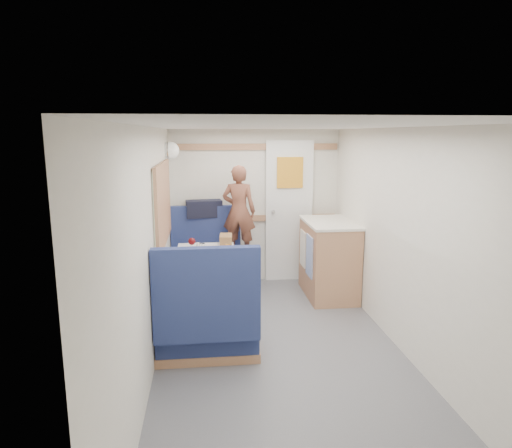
{
  "coord_description": "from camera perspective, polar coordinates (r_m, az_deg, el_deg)",
  "views": [
    {
      "loc": [
        -0.64,
        -3.64,
        1.94
      ],
      "look_at": [
        -0.14,
        0.9,
        1.04
      ],
      "focal_mm": 32.0,
      "sensor_mm": 36.0,
      "label": 1
    }
  ],
  "objects": [
    {
      "name": "orange_fruit",
      "position": [
        4.74,
        -5.11,
        -3.14
      ],
      "size": [
        0.07,
        0.07,
        0.07
      ],
      "primitive_type": "sphere",
      "color": "orange",
      "rests_on": "tray"
    },
    {
      "name": "rear_door",
      "position": [
        6.04,
        4.15,
        1.93
      ],
      "size": [
        0.62,
        0.12,
        1.86
      ],
      "color": "white",
      "rests_on": "wall_back"
    },
    {
      "name": "wall_right",
      "position": [
        4.14,
        18.7,
        -2.54
      ],
      "size": [
        0.02,
        4.5,
        2.0
      ],
      "primitive_type": "cube",
      "color": "silver",
      "rests_on": "floor"
    },
    {
      "name": "pepper_grinder",
      "position": [
        4.69,
        -5.77,
        -3.42
      ],
      "size": [
        0.03,
        0.03,
        0.09
      ],
      "primitive_type": "cylinder",
      "color": "black",
      "rests_on": "dinette_table"
    },
    {
      "name": "dome_light",
      "position": [
        5.51,
        -10.63,
        9.02
      ],
      "size": [
        0.2,
        0.2,
        0.2
      ],
      "primitive_type": "sphere",
      "color": "white",
      "rests_on": "wall_left"
    },
    {
      "name": "wall_left",
      "position": [
        3.79,
        -13.13,
        -3.5
      ],
      "size": [
        0.02,
        4.5,
        2.0
      ],
      "primitive_type": "cube",
      "color": "silver",
      "rests_on": "floor"
    },
    {
      "name": "person",
      "position": [
        5.58,
        -2.15,
        1.62
      ],
      "size": [
        0.47,
        0.37,
        1.13
      ],
      "primitive_type": "imported",
      "rotation": [
        0.0,
        0.0,
        2.87
      ],
      "color": "brown",
      "rests_on": "bench_far"
    },
    {
      "name": "salt_grinder",
      "position": [
        4.9,
        -7.29,
        -2.82
      ],
      "size": [
        0.03,
        0.03,
        0.09
      ],
      "primitive_type": "cylinder",
      "color": "white",
      "rests_on": "dinette_table"
    },
    {
      "name": "oak_trim_high",
      "position": [
        5.91,
        -0.11,
        9.63
      ],
      "size": [
        2.15,
        0.02,
        0.08
      ],
      "primitive_type": "cube",
      "color": "#956243",
      "rests_on": "wall_back"
    },
    {
      "name": "side_window",
      "position": [
        4.71,
        -11.63,
        2.53
      ],
      "size": [
        0.04,
        1.3,
        0.72
      ],
      "primitive_type": "cube",
      "color": "gray",
      "rests_on": "wall_left"
    },
    {
      "name": "wall_back",
      "position": [
        6.0,
        -0.13,
        2.17
      ],
      "size": [
        2.2,
        0.02,
        2.0
      ],
      "primitive_type": "cube",
      "color": "silver",
      "rests_on": "floor"
    },
    {
      "name": "tray",
      "position": [
        4.5,
        -5.16,
        -4.48
      ],
      "size": [
        0.33,
        0.4,
        0.02
      ],
      "primitive_type": "cube",
      "rotation": [
        0.0,
        0.0,
        -0.21
      ],
      "color": "white",
      "rests_on": "dinette_table"
    },
    {
      "name": "tumbler_left",
      "position": [
        4.55,
        -9.08,
        -3.74
      ],
      "size": [
        0.07,
        0.07,
        0.12
      ],
      "primitive_type": "cylinder",
      "color": "silver",
      "rests_on": "dinette_table"
    },
    {
      "name": "cheese_block",
      "position": [
        4.55,
        -6.39,
        -3.99
      ],
      "size": [
        0.11,
        0.09,
        0.04
      ],
      "primitive_type": "cube",
      "rotation": [
        0.0,
        0.0,
        0.3
      ],
      "color": "#E0CA81",
      "rests_on": "tray"
    },
    {
      "name": "duffel_bag",
      "position": [
        5.84,
        -6.51,
        1.92
      ],
      "size": [
        0.47,
        0.26,
        0.21
      ],
      "primitive_type": "cube",
      "rotation": [
        0.0,
        0.0,
        0.11
      ],
      "color": "black",
      "rests_on": "ledge"
    },
    {
      "name": "bread_loaf",
      "position": [
        5.16,
        -3.78,
        -1.94
      ],
      "size": [
        0.15,
        0.26,
        0.1
      ],
      "primitive_type": "cube",
      "rotation": [
        0.0,
        0.0,
        -0.07
      ],
      "color": "olive",
      "rests_on": "dinette_table"
    },
    {
      "name": "dinette_table",
      "position": [
        4.84,
        -6.22,
        -5.38
      ],
      "size": [
        0.62,
        0.92,
        0.72
      ],
      "color": "white",
      "rests_on": "floor"
    },
    {
      "name": "beer_glass",
      "position": [
        4.77,
        -3.56,
        -3.09
      ],
      "size": [
        0.06,
        0.06,
        0.09
      ],
      "primitive_type": "cylinder",
      "color": "brown",
      "rests_on": "dinette_table"
    },
    {
      "name": "tumbler_right",
      "position": [
        4.8,
        -6.74,
        -3.02
      ],
      "size": [
        0.06,
        0.06,
        0.1
      ],
      "primitive_type": "cylinder",
      "color": "silver",
      "rests_on": "dinette_table"
    },
    {
      "name": "oak_trim_low",
      "position": [
        6.01,
        -0.11,
        0.73
      ],
      "size": [
        2.15,
        0.02,
        0.08
      ],
      "primitive_type": "cube",
      "color": "#956243",
      "rests_on": "wall_back"
    },
    {
      "name": "ceiling",
      "position": [
        3.7,
        3.71,
        12.07
      ],
      "size": [
        4.5,
        4.5,
        0.0
      ],
      "primitive_type": "plane",
      "rotation": [
        3.14,
        0.0,
        0.0
      ],
      "color": "silver",
      "rests_on": "wall_back"
    },
    {
      "name": "galley_counter",
      "position": [
        5.59,
        9.04,
        -4.25
      ],
      "size": [
        0.57,
        0.92,
        0.92
      ],
      "color": "#956243",
      "rests_on": "floor"
    },
    {
      "name": "bench_far",
      "position": [
        5.75,
        -6.2,
        -5.47
      ],
      "size": [
        0.9,
        0.59,
        1.05
      ],
      "color": "#162048",
      "rests_on": "floor"
    },
    {
      "name": "floor",
      "position": [
        4.18,
        3.35,
        -16.53
      ],
      "size": [
        4.5,
        4.5,
        0.0
      ],
      "primitive_type": "plane",
      "color": "#515156",
      "rests_on": "ground"
    },
    {
      "name": "wine_glass",
      "position": [
        4.76,
        -8.03,
        -2.25
      ],
      "size": [
        0.08,
        0.08,
        0.17
      ],
      "color": "white",
      "rests_on": "dinette_table"
    },
    {
      "name": "bench_near",
      "position": [
        4.12,
        -6.09,
        -12.36
      ],
      "size": [
        0.9,
        0.59,
        1.05
      ],
      "color": "#162048",
      "rests_on": "floor"
    },
    {
      "name": "ledge",
      "position": [
        5.86,
        -6.33,
        0.69
      ],
      "size": [
        0.9,
        0.14,
        0.04
      ],
      "primitive_type": "cube",
      "color": "#956243",
      "rests_on": "bench_far"
    }
  ]
}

